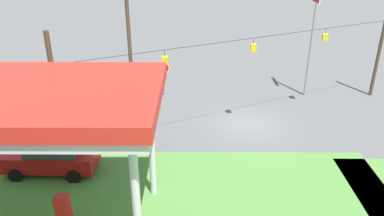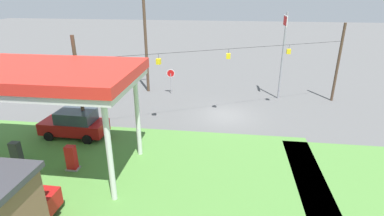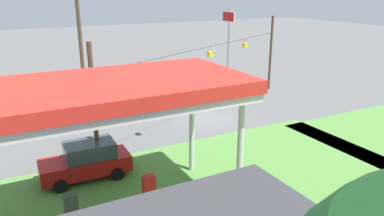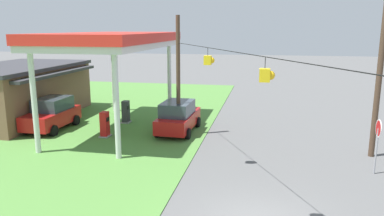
% 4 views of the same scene
% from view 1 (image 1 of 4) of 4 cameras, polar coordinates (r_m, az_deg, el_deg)
% --- Properties ---
extents(ground_plane, '(160.00, 160.00, 0.00)m').
position_cam_1_polar(ground_plane, '(23.86, 8.51, -2.55)').
color(ground_plane, '#565656').
extents(fuel_pump_near, '(0.71, 0.56, 1.55)m').
position_cam_1_polar(fuel_pump_near, '(16.35, -18.98, -14.87)').
color(fuel_pump_near, gray).
rests_on(fuel_pump_near, ground).
extents(car_at_pumps_front, '(4.61, 2.21, 1.99)m').
position_cam_1_polar(car_at_pumps_front, '(19.91, -20.64, -6.55)').
color(car_at_pumps_front, '#AD1414').
rests_on(car_at_pumps_front, ground).
extents(stop_sign_roadside, '(0.80, 0.08, 2.50)m').
position_cam_1_polar(stop_sign_roadside, '(27.58, -4.27, 5.55)').
color(stop_sign_roadside, '#99999E').
rests_on(stop_sign_roadside, ground).
extents(stop_sign_overhead, '(0.22, 1.85, 7.96)m').
position_cam_1_polar(stop_sign_overhead, '(27.80, 18.00, 12.19)').
color(stop_sign_overhead, gray).
rests_on(stop_sign_overhead, ground).
extents(utility_pole_main, '(2.20, 0.44, 11.05)m').
position_cam_1_polar(utility_pole_main, '(27.30, -9.94, 14.46)').
color(utility_pole_main, '#4C3828').
rests_on(utility_pole_main, ground).
extents(signal_span_gantry, '(19.88, 10.24, 7.11)m').
position_cam_1_polar(signal_span_gantry, '(22.40, 9.11, 6.26)').
color(signal_span_gantry, '#4C3828').
rests_on(signal_span_gantry, ground).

